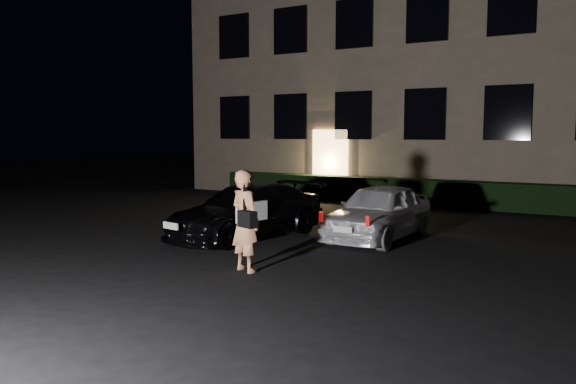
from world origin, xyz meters
The scene contains 6 objects.
ground centered at (0.00, 0.00, 0.00)m, with size 80.00×80.00×0.00m, color black.
building centered at (0.00, 14.99, 6.00)m, with size 20.00×8.11×12.00m.
hedge centered at (0.00, 10.50, 0.42)m, with size 15.00×0.70×0.85m, color black.
sedan centered at (-1.55, 2.79, 0.60)m, with size 2.40×4.37×1.20m.
hatch centered at (1.10, 4.11, 0.62)m, with size 1.57×3.66×1.23m.
man centered at (0.25, 0.14, 0.87)m, with size 0.73×0.61×1.74m.
Camera 1 is at (5.67, -7.58, 2.33)m, focal length 35.00 mm.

